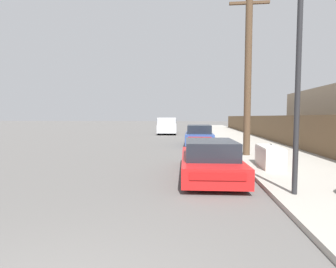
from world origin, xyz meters
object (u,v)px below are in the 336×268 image
at_px(car_parked_mid, 199,136).
at_px(street_lamp, 298,72).
at_px(parked_sports_car_red, 209,159).
at_px(pickup_truck, 167,126).
at_px(utility_pole, 248,70).
at_px(discarded_fridge, 269,156).

height_order(car_parked_mid, street_lamp, street_lamp).
relative_size(parked_sports_car_red, car_parked_mid, 1.05).
bearing_deg(pickup_truck, utility_pole, 104.95).
bearing_deg(discarded_fridge, street_lamp, -94.58).
relative_size(discarded_fridge, pickup_truck, 0.31).
relative_size(discarded_fridge, street_lamp, 0.37).
distance_m(discarded_fridge, pickup_truck, 19.84).
bearing_deg(pickup_truck, discarded_fridge, 102.98).
relative_size(parked_sports_car_red, street_lamp, 0.97).
bearing_deg(street_lamp, parked_sports_car_red, 129.83).
bearing_deg(street_lamp, utility_pole, 88.85).
bearing_deg(parked_sports_car_red, street_lamp, -52.10).
distance_m(parked_sports_car_red, utility_pole, 5.77).
relative_size(discarded_fridge, car_parked_mid, 0.40).
xyz_separation_m(pickup_truck, street_lamp, (5.27, -22.43, 2.04)).
bearing_deg(car_parked_mid, utility_pole, -68.11).
relative_size(pickup_truck, street_lamp, 1.21).
bearing_deg(parked_sports_car_red, utility_pole, 62.20).
bearing_deg(utility_pole, discarded_fridge, -85.07).
distance_m(car_parked_mid, pickup_truck, 11.33).
bearing_deg(discarded_fridge, parked_sports_car_red, -150.09).
bearing_deg(car_parked_mid, parked_sports_car_red, -89.17).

